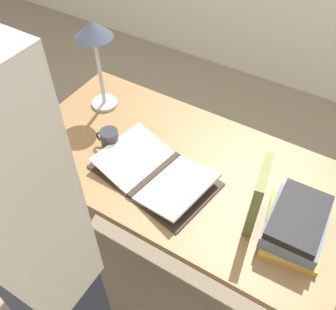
# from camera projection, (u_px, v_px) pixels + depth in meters

# --- Properties ---
(ground_plane) EXTENTS (12.00, 12.00, 0.00)m
(ground_plane) POSITION_uv_depth(u_px,v_px,m) (178.00, 252.00, 2.10)
(ground_plane) COLOR gray
(reading_desk) EXTENTS (1.40, 0.72, 0.75)m
(reading_desk) POSITION_uv_depth(u_px,v_px,m) (180.00, 180.00, 1.63)
(reading_desk) COLOR brown
(reading_desk) RESTS_ON ground_plane
(open_book) EXTENTS (0.53, 0.38, 0.06)m
(open_book) POSITION_uv_depth(u_px,v_px,m) (154.00, 173.00, 1.50)
(open_book) COLOR black
(open_book) RESTS_ON reading_desk
(book_stack_tall) EXTENTS (0.24, 0.32, 0.12)m
(book_stack_tall) POSITION_uv_depth(u_px,v_px,m) (296.00, 224.00, 1.29)
(book_stack_tall) COLOR #BC8933
(book_stack_tall) RESTS_ON reading_desk
(book_standing_upright) EXTENTS (0.06, 0.18, 0.26)m
(book_standing_upright) POSITION_uv_depth(u_px,v_px,m) (258.00, 196.00, 1.28)
(book_standing_upright) COLOR brown
(book_standing_upright) RESTS_ON reading_desk
(reading_lamp) EXTENTS (0.16, 0.16, 0.43)m
(reading_lamp) POSITION_uv_depth(u_px,v_px,m) (95.00, 40.00, 1.56)
(reading_lamp) COLOR #ADADB2
(reading_lamp) RESTS_ON reading_desk
(coffee_mug) EXTENTS (0.11, 0.08, 0.10)m
(coffee_mug) POSITION_uv_depth(u_px,v_px,m) (110.00, 140.00, 1.58)
(coffee_mug) COLOR #28282D
(coffee_mug) RESTS_ON reading_desk
(person_reader) EXTENTS (0.36, 0.21, 1.81)m
(person_reader) POSITION_uv_depth(u_px,v_px,m) (34.00, 260.00, 1.11)
(person_reader) COLOR #2D3342
(person_reader) RESTS_ON ground_plane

